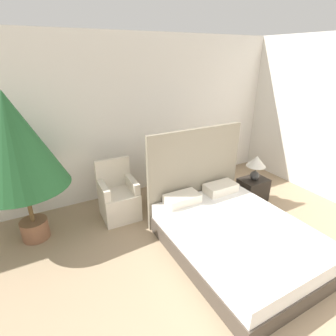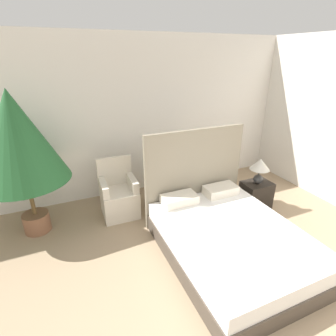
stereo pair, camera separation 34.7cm
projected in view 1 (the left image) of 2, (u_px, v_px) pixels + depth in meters
ground_plane at (290, 331)px, 2.62m from camera, size 16.00×16.00×0.00m
wall_back at (143, 118)px, 4.91m from camera, size 10.00×0.06×2.90m
bed at (232, 232)px, 3.62m from camera, size 1.67×2.16×1.53m
armchair_near_window_left at (119, 200)px, 4.37m from camera, size 0.60×0.59×0.97m
armchair_near_window_right at (166, 188)px, 4.76m from camera, size 0.65×0.64×0.97m
potted_palm at (14, 144)px, 3.37m from camera, size 1.24×1.24×2.16m
nightstand at (252, 191)px, 4.78m from camera, size 0.50×0.37×0.49m
table_lamp at (256, 164)px, 4.54m from camera, size 0.33×0.33×0.45m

